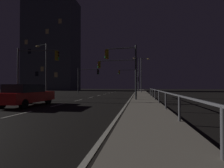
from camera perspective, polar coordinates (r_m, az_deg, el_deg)
name	(u,v)px	position (r m, az deg, el deg)	size (l,w,h in m)	color
ground_plane	(92,97)	(20.51, -7.39, -4.80)	(112.00, 112.00, 0.00)	black
sidewalk_right	(143,97)	(19.57, 11.27, -4.78)	(2.40, 77.00, 0.14)	#9E937F
lane_markings_center	(99,95)	(23.86, -4.87, -4.21)	(0.14, 50.00, 0.01)	silver
lane_edge_line	(133,95)	(24.58, 7.63, -4.11)	(0.14, 53.00, 0.01)	silver
car	(27,95)	(12.83, -28.71, -3.48)	(1.95, 4.45, 1.57)	#B71414
traffic_light_near_right	(118,69)	(20.74, 2.22, 5.53)	(5.30, 0.41, 4.97)	#4C4C51
traffic_light_far_center	(36,63)	(17.55, -26.03, 6.82)	(4.28, 0.80, 5.28)	#4C4C51
traffic_light_mid_left	(129,75)	(39.08, 6.38, 3.18)	(5.02, 0.34, 5.57)	#38383D
traffic_light_far_left	(88,75)	(30.63, -8.94, 3.13)	(4.49, 0.67, 4.94)	#4C4C51
traffic_light_mid_right	(122,62)	(15.68, 3.70, 8.09)	(3.24, 0.41, 5.33)	#2D3033
street_lamp_corner	(142,72)	(33.22, 11.10, 4.45)	(1.84, 0.38, 7.18)	#4C4C51
street_lamp_mid_block	(138,71)	(38.61, 9.46, 4.55)	(1.43, 0.96, 8.28)	#2D3033
street_lamp_far_end	(45,65)	(22.90, -23.45, 6.46)	(1.88, 0.55, 7.16)	#4C4C51
barrier_fence	(162,95)	(10.92, 17.79, -3.72)	(0.09, 21.66, 0.98)	#59595E
building_distant	(52,46)	(59.15, -21.22, 12.76)	(17.82, 8.53, 30.41)	#4C515B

